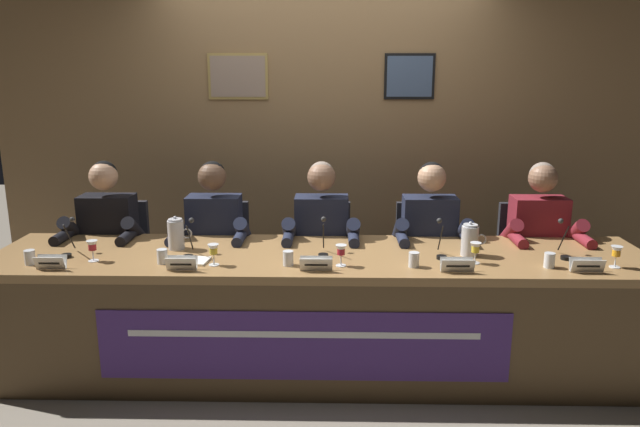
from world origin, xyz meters
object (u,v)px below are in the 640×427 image
nameplate_right (457,265)px  document_stack_left (190,261)px  juice_glass_far_left (92,247)px  chair_far_right (528,270)px  water_cup_far_left (30,258)px  panelist_center (321,240)px  nameplate_left (182,263)px  chair_center (322,269)px  panelist_right (431,240)px  chair_left (220,268)px  microphone_far_left (68,243)px  microphone_left (189,244)px  water_cup_far_right (549,261)px  juice_glass_right (475,249)px  water_cup_left (162,257)px  juice_glass_far_right (616,253)px  panelist_far_left (105,238)px  conference_table (319,296)px  chair_right (425,270)px  nameplate_center (316,264)px  microphone_right (441,245)px  water_pitcher_left_side (176,234)px  water_cup_right (414,260)px  chair_far_left (119,268)px  nameplate_far_right (587,265)px  nameplate_far_left (51,262)px  panelist_left (213,239)px  water_cup_center (288,259)px  panelist_far_right (541,241)px  water_pitcher_right_side (470,240)px  juice_glass_left (213,251)px  microphone_center (323,243)px  microphone_far_right (564,245)px

nameplate_right → document_stack_left: (-1.51, 0.15, -0.03)m
juice_glass_far_left → chair_far_right: size_ratio=0.14×
water_cup_far_left → panelist_center: panelist_center is taller
nameplate_left → chair_center: bearing=50.8°
panelist_right → chair_left: bearing=172.2°
microphone_far_left → microphone_left: 0.73m
chair_far_right → water_cup_far_right: (-0.17, -0.84, 0.34)m
chair_left → chair_center: bearing=0.0°
juice_glass_right → chair_far_right: chair_far_right is taller
chair_far_right → panelist_center: bearing=-172.2°
microphone_far_left → water_cup_left: bearing=-13.3°
juice_glass_far_left → chair_left: bearing=53.3°
water_cup_left → juice_glass_far_right: size_ratio=0.69×
panelist_far_left → document_stack_left: bearing=-38.8°
chair_left → juice_glass_right: bearing=-25.4°
conference_table → chair_right: chair_right is taller
panelist_center → nameplate_center: panelist_center is taller
nameplate_left → panelist_right: panelist_right is taller
microphone_right → water_pitcher_left_side: (-1.61, 0.13, 0.02)m
conference_table → water_cup_far_right: water_cup_far_right is taller
juice_glass_far_left → water_cup_right: juice_glass_far_left is taller
chair_far_left → chair_center: 1.46m
juice_glass_far_left → juice_glass_far_right: 2.98m
chair_far_left → nameplate_far_right: 3.09m
nameplate_far_left → panelist_left: panelist_left is taller
chair_right → nameplate_right: chair_right is taller
panelist_far_left → nameplate_far_right: (2.94, -0.71, 0.07)m
panelist_far_left → water_cup_center: size_ratio=14.59×
panelist_left → panelist_far_right: size_ratio=1.00×
juice_glass_far_left → microphone_far_left: bearing=150.2°
water_cup_center → nameplate_far_right: water_cup_center is taller
chair_far_left → juice_glass_far_left: (0.15, -0.78, 0.39)m
nameplate_far_left → water_pitcher_right_side: water_pitcher_right_side is taller
microphone_far_left → chair_left: bearing=41.1°
juice_glass_left → panelist_right: 1.48m
water_cup_far_right → microphone_center: bearing=170.9°
microphone_far_left → water_cup_right: microphone_far_left is taller
water_cup_left → panelist_right: (1.63, 0.61, -0.07)m
nameplate_far_left → chair_left: size_ratio=0.18×
microphone_right → panelist_far_right: size_ratio=0.17×
water_cup_far_right → document_stack_left: (-2.04, 0.06, -0.03)m
juice_glass_far_right → water_pitcher_left_side: (-2.55, 0.30, 0.01)m
panelist_far_left → panelist_right: same height
microphone_left → microphone_far_right: size_ratio=1.00×
microphone_far_left → water_cup_right: size_ratio=2.54×
chair_right → water_cup_far_right: (0.56, -0.84, 0.34)m
panelist_right → juice_glass_far_left: bearing=-164.2°
panelist_far_left → water_cup_far_left: panelist_far_left is taller
microphone_left → nameplate_right: (1.53, -0.25, -0.03)m
chair_far_left → microphone_center: 1.66m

